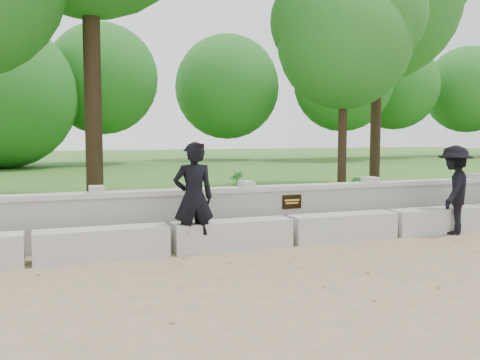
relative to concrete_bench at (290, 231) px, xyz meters
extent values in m
plane|color=tan|center=(0.00, -1.90, -0.22)|extent=(80.00, 80.00, 0.00)
cube|color=#347023|center=(0.00, 12.10, -0.10)|extent=(40.00, 22.00, 0.25)
cube|color=beige|center=(-3.00, 0.00, 0.00)|extent=(1.90, 0.45, 0.45)
cube|color=beige|center=(-1.00, 0.00, 0.00)|extent=(1.90, 0.45, 0.45)
cube|color=beige|center=(1.00, 0.00, 0.00)|extent=(1.90, 0.45, 0.45)
cube|color=beige|center=(3.00, 0.00, 0.00)|extent=(1.90, 0.45, 0.45)
cube|color=#B9B6AE|center=(0.00, 0.70, 0.18)|extent=(12.50, 0.25, 0.82)
cube|color=beige|center=(0.00, 0.70, 0.64)|extent=(12.50, 0.35, 0.08)
cube|color=black|center=(0.30, 0.56, 0.40)|extent=(0.36, 0.02, 0.24)
imported|color=black|center=(-1.66, -0.10, 0.62)|extent=(0.64, 0.43, 1.69)
cube|color=black|center=(-1.66, -0.44, 1.41)|extent=(0.14, 0.03, 0.07)
imported|color=black|center=(3.18, -0.20, 0.58)|extent=(1.18, 1.12, 1.60)
cylinder|color=#382619|center=(-2.66, 4.73, 2.89)|extent=(0.39, 0.39, 5.72)
cylinder|color=#382619|center=(2.84, 3.11, 1.55)|extent=(0.21, 0.21, 3.06)
sphere|color=#1C5B13|center=(2.84, 3.11, 3.94)|extent=(3.11, 3.11, 3.11)
cylinder|color=#382619|center=(5.46, 5.59, 2.26)|extent=(0.30, 0.30, 4.47)
imported|color=#277126|center=(2.97, 2.66, 0.30)|extent=(0.32, 0.37, 0.56)
imported|color=#277126|center=(1.92, 1.82, 0.30)|extent=(0.66, 0.66, 0.56)
imported|color=#277126|center=(0.51, 3.97, 0.36)|extent=(0.47, 0.49, 0.67)
camera|label=1|loc=(-3.78, -7.83, 1.59)|focal=40.00mm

